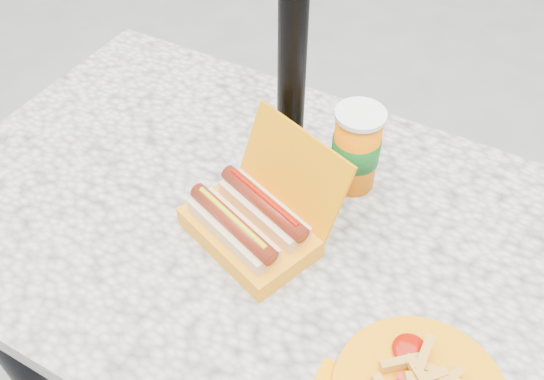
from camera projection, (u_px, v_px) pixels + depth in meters
The scene contains 3 objects.
picnic_table at pixel (250, 252), 1.13m from camera, with size 1.20×0.80×0.75m.
hotdog_box at pixel (252, 222), 0.98m from camera, with size 0.28×0.27×0.18m.
soda_cup at pixel (356, 149), 1.05m from camera, with size 0.09×0.09×0.17m.
Camera 1 is at (0.37, -0.58, 1.54)m, focal length 38.00 mm.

